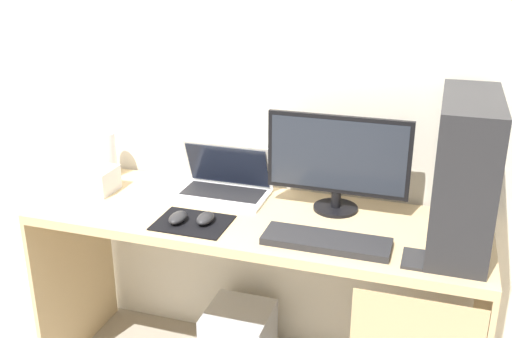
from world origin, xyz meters
The scene contains 13 objects.
wall_back centered at (0.00, 0.32, 1.30)m, with size 4.00×0.05×2.60m.
desk centered at (0.02, -0.01, 0.61)m, with size 1.65×0.55×0.76m.
pc_tower centered at (0.70, 0.02, 1.01)m, with size 0.18×0.50×0.49m, color #232326.
monitor centered at (0.27, 0.13, 0.95)m, with size 0.52×0.17×0.37m.
laptop centered at (-0.18, 0.14, 0.80)m, with size 0.36×0.22×0.21m.
speaker centered at (-0.73, 0.18, 0.86)m, with size 0.08×0.08×0.19m, color silver.
projector centered at (-0.71, 0.02, 0.81)m, with size 0.20×0.14×0.10m, color silver.
keyboard centered at (0.29, -0.15, 0.77)m, with size 0.42×0.14×0.02m, color #232326.
mousepad centered at (-0.19, -0.14, 0.76)m, with size 0.26×0.20×0.01m, color black.
mouse_left centered at (-0.15, -0.13, 0.78)m, with size 0.06×0.10×0.03m, color #232326.
mouse_right centered at (-0.24, -0.15, 0.78)m, with size 0.06×0.10×0.03m, color #232326.
cell_phone centered at (0.57, -0.17, 0.76)m, with size 0.07×0.13×0.01m, color #232326.
subwoofer centered at (-0.11, 0.09, 0.13)m, with size 0.27×0.27×0.27m, color #B7BCC6.
Camera 1 is at (0.61, -1.86, 1.68)m, focal length 41.29 mm.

